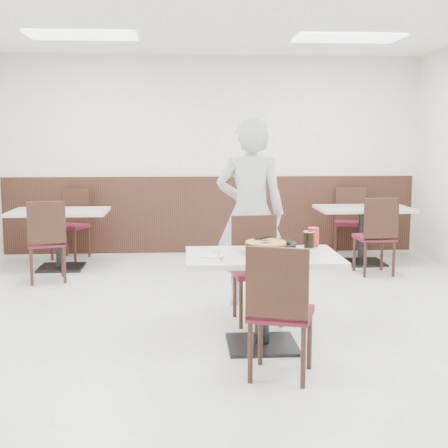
{
  "coord_description": "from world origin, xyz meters",
  "views": [
    {
      "loc": [
        -0.39,
        -5.44,
        1.67
      ],
      "look_at": [
        -0.06,
        -0.3,
        0.94
      ],
      "focal_mm": 50.0,
      "sensor_mm": 36.0,
      "label": 1
    }
  ],
  "objects": [
    {
      "name": "bg_chair_left_near",
      "position": [
        -1.97,
        1.77,
        0.47
      ],
      "size": [
        0.51,
        0.51,
        0.95
      ],
      "primitive_type": null,
      "rotation": [
        0.0,
        0.0,
        0.24
      ],
      "color": "black",
      "rests_on": "floor"
    },
    {
      "name": "chair_far",
      "position": [
        0.27,
        0.02,
        0.47
      ],
      "size": [
        0.45,
        0.45,
        0.95
      ],
      "primitive_type": null,
      "rotation": [
        0.0,
        0.0,
        3.21
      ],
      "color": "black",
      "rests_on": "floor"
    },
    {
      "name": "fluo_panel_d",
      "position": [
        1.5,
        1.8,
        2.78
      ],
      "size": [
        1.2,
        0.6,
        0.02
      ],
      "primitive_type": "cube",
      "color": "white",
      "rests_on": "ceiling"
    },
    {
      "name": "pizza_pan",
      "position": [
        0.29,
        -0.61,
        0.79
      ],
      "size": [
        0.39,
        0.39,
        0.01
      ],
      "primitive_type": "cylinder",
      "rotation": [
        0.0,
        0.0,
        -0.02
      ],
      "color": "black",
      "rests_on": "trivet"
    },
    {
      "name": "pizza_server",
      "position": [
        0.25,
        -0.58,
        0.84
      ],
      "size": [
        0.08,
        0.09,
        0.0
      ],
      "primitive_type": "cube",
      "rotation": [
        0.0,
        0.0,
        0.16
      ],
      "color": "white",
      "rests_on": "pizza"
    },
    {
      "name": "bg_table_right",
      "position": [
        1.96,
        2.53,
        0.38
      ],
      "size": [
        1.26,
        0.9,
        0.75
      ],
      "primitive_type": null,
      "rotation": [
        0.0,
        0.0,
        0.09
      ],
      "color": "silver",
      "rests_on": "floor"
    },
    {
      "name": "main_table",
      "position": [
        0.22,
        -0.65,
        0.38
      ],
      "size": [
        1.21,
        0.82,
        0.75
      ],
      "primitive_type": null,
      "rotation": [
        0.0,
        0.0,
        -0.02
      ],
      "color": "silver",
      "rests_on": "floor"
    },
    {
      "name": "bg_chair_left_far",
      "position": [
        -1.95,
        3.12,
        0.47
      ],
      "size": [
        0.55,
        0.55,
        0.95
      ],
      "primitive_type": null,
      "rotation": [
        0.0,
        0.0,
        2.76
      ],
      "color": "black",
      "rests_on": "floor"
    },
    {
      "name": "red_cup",
      "position": [
        0.69,
        -0.32,
        0.83
      ],
      "size": [
        0.1,
        0.1,
        0.16
      ],
      "primitive_type": "cylinder",
      "rotation": [
        0.0,
        0.0,
        -0.02
      ],
      "color": "#AE1E15",
      "rests_on": "main_table"
    },
    {
      "name": "diner_person",
      "position": [
        0.26,
        0.61,
        0.92
      ],
      "size": [
        0.73,
        0.54,
        1.85
      ],
      "primitive_type": "imported",
      "rotation": [
        0.0,
        0.0,
        2.99
      ],
      "color": "#BCBDC1",
      "rests_on": "floor"
    },
    {
      "name": "bg_table_left",
      "position": [
        -1.95,
        2.46,
        0.38
      ],
      "size": [
        1.22,
        0.83,
        0.75
      ],
      "primitive_type": null,
      "rotation": [
        0.0,
        0.0,
        0.03
      ],
      "color": "silver",
      "rests_on": "floor"
    },
    {
      "name": "wall_front",
      "position": [
        0.0,
        -3.5,
        1.4
      ],
      "size": [
        6.0,
        0.04,
        2.8
      ],
      "primitive_type": "cube",
      "color": "silver",
      "rests_on": "floor"
    },
    {
      "name": "side_plate",
      "position": [
        -0.18,
        -0.74,
        0.76
      ],
      "size": [
        0.2,
        0.2,
        0.01
      ],
      "primitive_type": "cylinder",
      "rotation": [
        0.0,
        0.0,
        -0.02
      ],
      "color": "silver",
      "rests_on": "napkin"
    },
    {
      "name": "pizza",
      "position": [
        0.26,
        -0.6,
        0.81
      ],
      "size": [
        0.33,
        0.33,
        0.02
      ],
      "primitive_type": "cylinder",
      "rotation": [
        0.0,
        0.0,
        -0.02
      ],
      "color": "#BF903C",
      "rests_on": "pizza_pan"
    },
    {
      "name": "chair_near",
      "position": [
        0.28,
        -1.28,
        0.47
      ],
      "size": [
        0.53,
        0.53,
        0.95
      ],
      "primitive_type": null,
      "rotation": [
        0.0,
        0.0,
        -0.32
      ],
      "color": "black",
      "rests_on": "floor"
    },
    {
      "name": "bg_chair_right_near",
      "position": [
        1.92,
        1.9,
        0.47
      ],
      "size": [
        0.45,
        0.45,
        0.95
      ],
      "primitive_type": null,
      "rotation": [
        0.0,
        0.0,
        0.08
      ],
      "color": "black",
      "rests_on": "floor"
    },
    {
      "name": "cola_glass",
      "position": [
        0.65,
        -0.38,
        0.81
      ],
      "size": [
        0.08,
        0.08,
        0.13
      ],
      "primitive_type": "cylinder",
      "rotation": [
        0.0,
        0.0,
        -0.02
      ],
      "color": "black",
      "rests_on": "main_table"
    },
    {
      "name": "ceiling",
      "position": [
        0.0,
        0.0,
        2.8
      ],
      "size": [
        7.0,
        7.0,
        0.0
      ],
      "primitive_type": "plane",
      "color": "white",
      "rests_on": "floor"
    },
    {
      "name": "fluo_panel_c",
      "position": [
        -1.5,
        1.8,
        2.78
      ],
      "size": [
        1.2,
        0.6,
        0.02
      ],
      "primitive_type": "cube",
      "color": "white",
      "rests_on": "ceiling"
    },
    {
      "name": "bg_chair_right_far",
      "position": [
        1.96,
        3.17,
        0.47
      ],
      "size": [
        0.52,
        0.52,
        0.95
      ],
      "primitive_type": null,
      "rotation": [
        0.0,
        0.0,
        2.86
      ],
      "color": "black",
      "rests_on": "floor"
    },
    {
      "name": "floor",
      "position": [
        0.0,
        0.0,
        0.0
      ],
      "size": [
        7.0,
        7.0,
        0.0
      ],
      "primitive_type": "plane",
      "color": "silver",
      "rests_on": "ground"
    },
    {
      "name": "trivet",
      "position": [
        0.28,
        -0.56,
        0.77
      ],
      "size": [
        0.13,
        0.13,
        0.04
      ],
      "primitive_type": "cylinder",
      "rotation": [
        0.0,
        0.0,
        -0.02
      ],
      "color": "black",
      "rests_on": "main_table"
    },
    {
      "name": "fork",
      "position": [
        -0.12,
        -0.7,
        0.77
      ],
      "size": [
        0.05,
        0.16,
        0.0
      ],
      "primitive_type": "cube",
      "rotation": [
        0.0,
        0.0,
        -0.23
      ],
      "color": "white",
      "rests_on": "side_plate"
    },
    {
      "name": "wall_back",
      "position": [
        0.0,
        3.5,
        1.4
      ],
      "size": [
        6.0,
        0.04,
        2.8
      ],
      "primitive_type": "cube",
      "color": "silver",
      "rests_on": "floor"
    },
    {
      "name": "napkin",
      "position": [
        -0.2,
        -0.79,
        0.75
      ],
      "size": [
        0.19,
        0.19,
        0.0
      ],
      "primitive_type": "cube",
      "rotation": [
        0.0,
        0.0,
        0.12
      ],
      "color": "silver",
      "rests_on": "main_table"
    },
    {
      "name": "wainscot_back",
      "position": [
        0.0,
        3.48,
        0.55
      ],
      "size": [
        5.9,
        0.03,
        1.1
      ],
      "primitive_type": "cube",
      "color": "black",
      "rests_on": "floor"
    }
  ]
}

